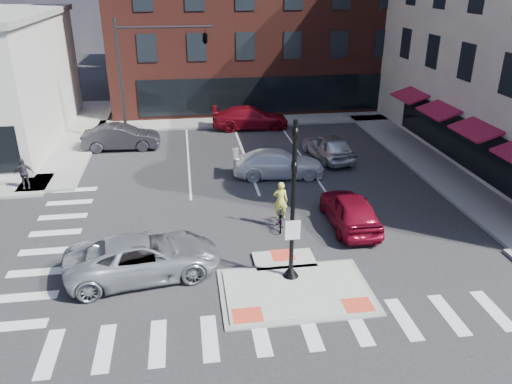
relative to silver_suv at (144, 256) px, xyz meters
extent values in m
plane|color=#28282B|center=(5.39, -1.45, -0.79)|extent=(120.00, 120.00, 0.00)
cube|color=gray|center=(5.39, -1.95, -0.76)|extent=(5.40, 3.60, 0.06)
cube|color=#A8A8A3|center=(5.39, -1.95, -0.73)|extent=(5.00, 3.20, 0.12)
cube|color=#A8A8A3|center=(5.39, 0.15, -0.73)|extent=(2.40, 1.40, 0.12)
cube|color=#EB4429|center=(3.49, -3.15, -0.67)|extent=(1.00, 0.80, 0.01)
cube|color=#EB4429|center=(7.29, -3.15, -0.67)|extent=(1.00, 0.80, 0.01)
cube|color=#EB4429|center=(5.39, 0.45, -0.67)|extent=(0.90, 0.90, 0.01)
cube|color=gray|center=(-5.61, 18.55, -0.72)|extent=(3.00, 20.00, 0.15)
cube|color=gray|center=(16.19, 8.55, -0.72)|extent=(3.00, 24.00, 0.15)
cube|color=gray|center=(8.39, 20.55, -0.72)|extent=(26.00, 3.00, 0.15)
cube|color=#4E1E18|center=(8.39, 30.55, 6.71)|extent=(24.00, 18.00, 15.00)
cube|color=black|center=(8.39, 21.55, 1.01)|extent=(20.00, 0.12, 2.80)
cube|color=black|center=(17.39, 8.55, 0.91)|extent=(0.12, 16.00, 2.60)
cube|color=#A3153A|center=(16.69, 8.55, 2.26)|extent=(1.46, 3.00, 0.58)
cube|color=#A3153A|center=(16.69, 14.55, 2.26)|extent=(1.46, 3.00, 0.58)
cube|color=slate|center=(1.39, 50.55, 4.21)|extent=(10.00, 12.00, 10.00)
cube|color=brown|center=(14.39, 52.55, 5.21)|extent=(12.00, 12.00, 12.00)
cone|color=black|center=(5.39, -1.05, -0.45)|extent=(0.60, 0.60, 0.45)
cylinder|color=black|center=(5.39, -1.05, 2.41)|extent=(0.16, 0.16, 5.80)
cube|color=white|center=(5.39, -1.17, 1.31)|extent=(0.55, 0.04, 0.75)
imported|color=black|center=(5.39, -1.05, 4.51)|extent=(0.18, 0.22, 1.10)
imported|color=black|center=(5.39, -1.05, 3.31)|extent=(0.18, 0.22, 1.10)
cylinder|color=black|center=(-2.11, 16.55, 3.21)|extent=(0.20, 0.20, 8.00)
cylinder|color=black|center=(0.89, 16.55, 6.61)|extent=(6.00, 0.14, 0.14)
imported|color=black|center=(3.39, 16.55, 6.01)|extent=(0.48, 2.24, 0.90)
imported|color=silver|center=(0.00, 0.00, 0.00)|extent=(6.05, 3.48, 1.59)
imported|color=maroon|center=(8.89, 2.76, -0.01)|extent=(1.90, 4.63, 1.57)
imported|color=white|center=(6.85, 9.18, -0.05)|extent=(5.25, 2.49, 1.48)
imported|color=#28272C|center=(-2.31, 15.25, 0.00)|extent=(4.89, 1.82, 1.60)
imported|color=silver|center=(10.39, 11.55, 0.00)|extent=(2.61, 4.90, 1.59)
imported|color=maroon|center=(6.56, 18.74, 0.01)|extent=(5.60, 2.42, 1.61)
imported|color=#3F3F44|center=(5.77, 3.06, -0.34)|extent=(0.89, 1.81, 0.91)
imported|color=#D3D64B|center=(5.77, 3.06, 0.53)|extent=(0.70, 0.52, 1.74)
imported|color=#302A33|center=(-6.61, 9.02, 0.17)|extent=(1.01, 0.55, 1.63)
camera|label=1|loc=(1.82, -16.48, 9.67)|focal=35.00mm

